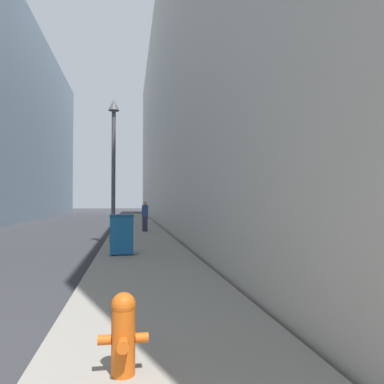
# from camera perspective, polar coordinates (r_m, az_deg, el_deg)

# --- Properties ---
(sidewalk_right) EXTENTS (2.88, 60.00, 0.13)m
(sidewalk_right) POSITION_cam_1_polar(r_m,az_deg,el_deg) (20.64, -8.19, -6.08)
(sidewalk_right) COLOR gray
(sidewalk_right) RESTS_ON ground
(building_right_stone) EXTENTS (12.00, 60.00, 18.67)m
(building_right_stone) POSITION_cam_1_polar(r_m,az_deg,el_deg) (30.63, 6.14, 12.90)
(building_right_stone) COLOR beige
(building_right_stone) RESTS_ON ground
(fire_hydrant) EXTENTS (0.46, 0.34, 0.75)m
(fire_hydrant) POSITION_cam_1_polar(r_m,az_deg,el_deg) (3.70, -10.42, -20.20)
(fire_hydrant) COLOR #D15614
(fire_hydrant) RESTS_ON sidewalk_right
(trash_bin) EXTENTS (0.71, 0.60, 1.20)m
(trash_bin) POSITION_cam_1_polar(r_m,az_deg,el_deg) (11.51, -10.64, -6.30)
(trash_bin) COLOR #19609E
(trash_bin) RESTS_ON sidewalk_right
(lamppost) EXTENTS (0.44, 0.44, 5.64)m
(lamppost) POSITION_cam_1_polar(r_m,az_deg,el_deg) (15.12, -11.87, 5.40)
(lamppost) COLOR #4C4C51
(lamppost) RESTS_ON sidewalk_right
(pedestrian_on_sidewalk) EXTENTS (0.33, 0.21, 1.62)m
(pedestrian_on_sidewalk) POSITION_cam_1_polar(r_m,az_deg,el_deg) (20.29, -7.18, -3.68)
(pedestrian_on_sidewalk) COLOR #2D3347
(pedestrian_on_sidewalk) RESTS_ON sidewalk_right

